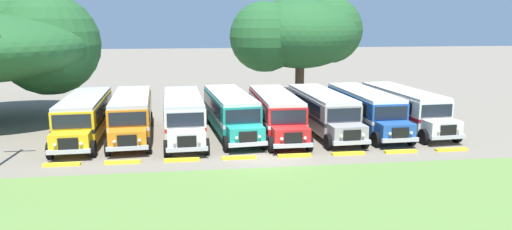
# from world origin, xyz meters

# --- Properties ---
(ground_plane) EXTENTS (220.00, 220.00, 0.00)m
(ground_plane) POSITION_xyz_m (0.00, 0.00, 0.00)
(ground_plane) COLOR slate
(foreground_grass_strip) EXTENTS (80.00, 10.73, 0.01)m
(foreground_grass_strip) POSITION_xyz_m (0.00, -7.40, 0.00)
(foreground_grass_strip) COLOR olive
(foreground_grass_strip) RESTS_ON ground_plane
(parked_bus_slot_0) EXTENTS (3.08, 10.89, 2.82)m
(parked_bus_slot_0) POSITION_xyz_m (-11.49, 6.20, 1.58)
(parked_bus_slot_0) COLOR yellow
(parked_bus_slot_0) RESTS_ON ground_plane
(parked_bus_slot_1) EXTENTS (3.28, 10.93, 2.82)m
(parked_bus_slot_1) POSITION_xyz_m (-8.42, 6.49, 1.58)
(parked_bus_slot_1) COLOR orange
(parked_bus_slot_1) RESTS_ON ground_plane
(parked_bus_slot_2) EXTENTS (3.10, 10.89, 2.82)m
(parked_bus_slot_2) POSITION_xyz_m (-4.88, 5.80, 1.58)
(parked_bus_slot_2) COLOR silver
(parked_bus_slot_2) RESTS_ON ground_plane
(parked_bus_slot_3) EXTENTS (3.61, 10.98, 2.82)m
(parked_bus_slot_3) POSITION_xyz_m (-1.57, 6.42, 1.58)
(parked_bus_slot_3) COLOR teal
(parked_bus_slot_3) RESTS_ON ground_plane
(parked_bus_slot_4) EXTENTS (2.75, 10.85, 2.82)m
(parked_bus_slot_4) POSITION_xyz_m (1.56, 5.82, 1.58)
(parked_bus_slot_4) COLOR red
(parked_bus_slot_4) RESTS_ON ground_plane
(parked_bus_slot_5) EXTENTS (3.16, 10.91, 2.82)m
(parked_bus_slot_5) POSITION_xyz_m (4.96, 5.99, 1.58)
(parked_bus_slot_5) COLOR #9E9993
(parked_bus_slot_5) RESTS_ON ground_plane
(parked_bus_slot_6) EXTENTS (2.98, 10.88, 2.82)m
(parked_bus_slot_6) POSITION_xyz_m (8.24, 6.20, 1.58)
(parked_bus_slot_6) COLOR #23519E
(parked_bus_slot_6) RESTS_ON ground_plane
(parked_bus_slot_7) EXTENTS (3.31, 10.93, 2.82)m
(parked_bus_slot_7) POSITION_xyz_m (11.36, 6.49, 1.58)
(parked_bus_slot_7) COLOR silver
(parked_bus_slot_7) RESTS_ON ground_plane
(curb_wheelstop_0) EXTENTS (2.00, 0.36, 0.15)m
(curb_wheelstop_0) POSITION_xyz_m (-11.48, -0.18, 0.07)
(curb_wheelstop_0) COLOR yellow
(curb_wheelstop_0) RESTS_ON ground_plane
(curb_wheelstop_1) EXTENTS (2.00, 0.36, 0.15)m
(curb_wheelstop_1) POSITION_xyz_m (-8.20, -0.18, 0.07)
(curb_wheelstop_1) COLOR yellow
(curb_wheelstop_1) RESTS_ON ground_plane
(curb_wheelstop_2) EXTENTS (2.00, 0.36, 0.15)m
(curb_wheelstop_2) POSITION_xyz_m (-4.92, -0.18, 0.07)
(curb_wheelstop_2) COLOR yellow
(curb_wheelstop_2) RESTS_ON ground_plane
(curb_wheelstop_3) EXTENTS (2.00, 0.36, 0.15)m
(curb_wheelstop_3) POSITION_xyz_m (-1.64, -0.18, 0.07)
(curb_wheelstop_3) COLOR yellow
(curb_wheelstop_3) RESTS_ON ground_plane
(curb_wheelstop_4) EXTENTS (2.00, 0.36, 0.15)m
(curb_wheelstop_4) POSITION_xyz_m (1.64, -0.18, 0.07)
(curb_wheelstop_4) COLOR yellow
(curb_wheelstop_4) RESTS_ON ground_plane
(curb_wheelstop_5) EXTENTS (2.00, 0.36, 0.15)m
(curb_wheelstop_5) POSITION_xyz_m (4.92, -0.18, 0.07)
(curb_wheelstop_5) COLOR yellow
(curb_wheelstop_5) RESTS_ON ground_plane
(curb_wheelstop_6) EXTENTS (2.00, 0.36, 0.15)m
(curb_wheelstop_6) POSITION_xyz_m (8.20, -0.18, 0.07)
(curb_wheelstop_6) COLOR yellow
(curb_wheelstop_6) RESTS_ON ground_plane
(curb_wheelstop_7) EXTENTS (2.00, 0.36, 0.15)m
(curb_wheelstop_7) POSITION_xyz_m (11.48, -0.18, 0.07)
(curb_wheelstop_7) COLOR yellow
(curb_wheelstop_7) RESTS_ON ground_plane
(broad_shade_tree) EXTENTS (13.54, 11.18, 10.57)m
(broad_shade_tree) POSITION_xyz_m (6.22, 19.56, 6.70)
(broad_shade_tree) COLOR brown
(broad_shade_tree) RESTS_ON ground_plane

